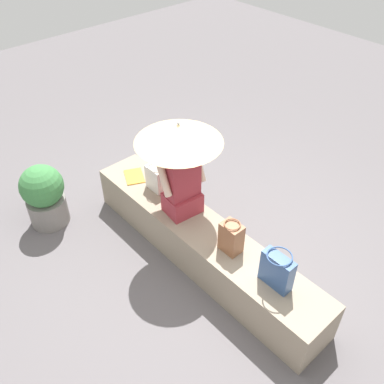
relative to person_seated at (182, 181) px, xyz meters
The scene contains 9 objects.
ground_plane 0.91m from the person_seated, behind, with size 14.00×14.00×0.00m, color #605B5E.
stone_bench 0.70m from the person_seated, behind, with size 2.93×0.51×0.47m, color gray.
person_seated is the anchor object (origin of this frame).
parasol 0.50m from the person_seated, 19.86° to the right, with size 0.83×0.83×1.01m.
handbag_black 1.25m from the person_seated, behind, with size 0.29×0.22×0.35m.
tote_bag_canvas 0.52m from the person_seated, ahead, with size 0.23×0.17×0.30m.
shoulder_bag_spare 0.74m from the person_seated, behind, with size 0.20×0.15×0.33m.
magazine 0.88m from the person_seated, ahead, with size 0.28×0.20×0.01m, color gold.
planter_near 1.64m from the person_seated, 35.63° to the left, with size 0.48×0.48×0.75m.
Camera 1 is at (-2.17, 2.07, 3.42)m, focal length 39.90 mm.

